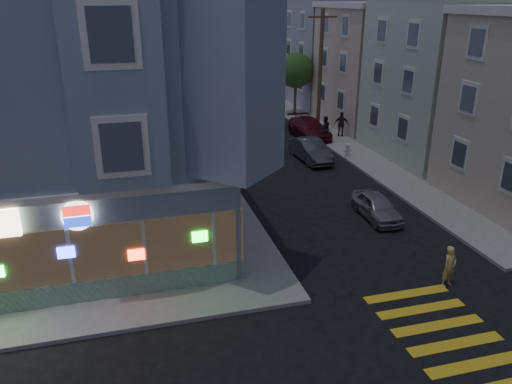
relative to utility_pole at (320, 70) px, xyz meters
name	(u,v)px	position (x,y,z in m)	size (l,w,h in m)	color
ground	(240,356)	(-12.00, -24.00, -4.80)	(120.00, 120.00, 0.00)	black
sidewalk_ne	(447,125)	(11.00, -1.00, -4.72)	(24.00, 42.00, 0.15)	gray
corner_building	(40,101)	(-18.00, -13.02, 1.02)	(14.60, 14.60, 11.40)	gray
row_house_b	(477,72)	(7.50, -8.00, 0.60)	(12.00, 8.60, 10.50)	beige
row_house_c	(402,67)	(7.50, 1.00, -0.15)	(12.00, 8.60, 9.00)	beige
row_house_d	(354,47)	(7.50, 10.00, 0.60)	(12.00, 8.60, 10.50)	#938E9C
utility_pole	(320,70)	(0.00, 0.00, 0.00)	(2.20, 0.30, 9.00)	#4C3826
street_tree_near	(296,71)	(0.20, 6.00, -0.86)	(3.00, 3.00, 5.30)	#4C3826
street_tree_far	(269,60)	(0.20, 14.00, -0.86)	(3.00, 3.00, 5.30)	#4C3826
running_child	(449,266)	(-3.74, -22.20, -4.01)	(0.58, 0.38, 1.58)	tan
pedestrian_a	(325,129)	(-0.70, -3.04, -3.74)	(0.88, 0.68, 1.80)	black
pedestrian_b	(341,124)	(1.00, -2.17, -3.74)	(1.07, 0.44, 1.82)	#242028
parked_car_a	(377,207)	(-3.40, -16.08, -4.20)	(1.40, 3.48, 1.18)	#95969C
parked_car_b	(310,150)	(-3.21, -6.77, -4.10)	(1.48, 4.24, 1.40)	#3D4043
parked_car_c	(309,129)	(-1.30, -1.57, -4.07)	(2.04, 5.01, 1.45)	#59141F
parked_car_d	(263,115)	(-3.40, 3.63, -4.07)	(2.40, 5.20, 1.45)	#AFB3BB
traffic_signal	(211,195)	(-11.89, -19.12, -1.55)	(0.53, 0.51, 4.59)	black
fire_hydrant	(348,150)	(-0.70, -7.03, -4.18)	(0.51, 0.29, 0.88)	silver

